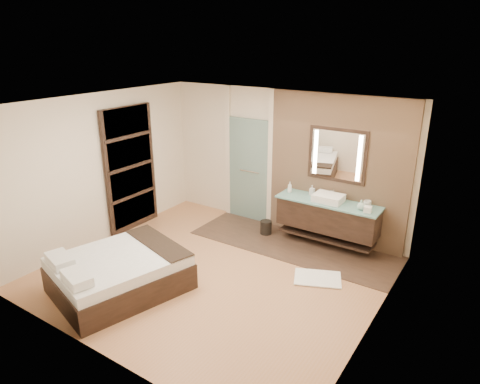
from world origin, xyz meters
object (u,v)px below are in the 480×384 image
Objects in this scene: vanity at (328,216)px; waste_bin at (266,228)px; mirror_unit at (337,155)px; bed at (119,273)px.

vanity is 6.76× the size of waste_bin.
mirror_unit reaches higher than bed.
waste_bin is (-1.15, -0.44, -1.51)m from mirror_unit.
vanity is 1.10m from mirror_unit.
bed is at bearing -106.56° from waste_bin.
vanity reaches higher than bed.
vanity is 1.24m from waste_bin.
waste_bin is at bearing 89.29° from bed.
mirror_unit is 1.95m from waste_bin.
vanity is at bearing 9.74° from waste_bin.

